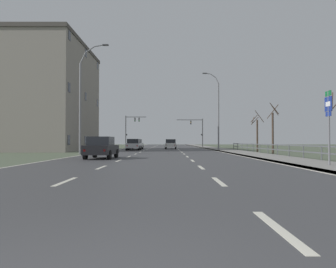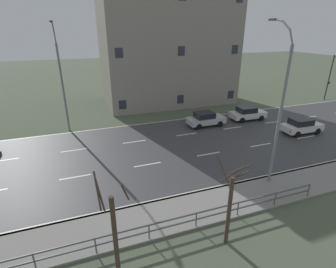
% 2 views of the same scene
% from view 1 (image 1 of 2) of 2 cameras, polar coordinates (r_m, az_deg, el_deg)
% --- Properties ---
extents(ground_plane, '(160.00, 160.00, 0.12)m').
position_cam_1_polar(ground_plane, '(50.64, -0.99, -2.75)').
color(ground_plane, '#4C5642').
extents(road_asphalt_strip, '(14.00, 120.00, 0.03)m').
position_cam_1_polar(road_asphalt_strip, '(62.63, -0.82, -2.40)').
color(road_asphalt_strip, '#3D3D3F').
rests_on(road_asphalt_strip, ground).
extents(sidewalk_right, '(3.00, 120.00, 0.12)m').
position_cam_1_polar(sidewalk_right, '(63.10, 6.87, -2.34)').
color(sidewalk_right, gray).
rests_on(sidewalk_right, ground).
extents(guardrail, '(0.07, 39.10, 1.00)m').
position_cam_1_polar(guardrail, '(27.45, 19.20, -2.33)').
color(guardrail, '#515459').
rests_on(guardrail, ground).
extents(street_lamp_midground, '(2.24, 0.24, 10.55)m').
position_cam_1_polar(street_lamp_midground, '(44.96, 8.47, 3.78)').
color(street_lamp_midground, slate).
rests_on(street_lamp_midground, ground).
extents(street_lamp_left_bank, '(2.78, 0.24, 10.58)m').
position_cam_1_polar(street_lamp_left_bank, '(32.58, -14.73, 5.65)').
color(street_lamp_left_bank, slate).
rests_on(street_lamp_left_bank, ground).
extents(highway_sign, '(0.09, 0.68, 3.66)m').
position_cam_1_polar(highway_sign, '(17.32, 25.98, 2.51)').
color(highway_sign, slate).
rests_on(highway_sign, ground).
extents(traffic_signal_right, '(5.42, 0.36, 5.92)m').
position_cam_1_polar(traffic_signal_right, '(67.99, 5.05, 1.00)').
color(traffic_signal_right, '#38383A').
rests_on(traffic_signal_right, ground).
extents(traffic_signal_left, '(4.30, 0.36, 6.50)m').
position_cam_1_polar(traffic_signal_left, '(67.97, -6.61, 1.39)').
color(traffic_signal_left, '#38383A').
rests_on(traffic_signal_left, ground).
extents(car_near_left, '(1.97, 4.17, 1.57)m').
position_cam_1_polar(car_near_left, '(51.18, -5.61, -1.76)').
color(car_near_left, silver).
rests_on(car_near_left, ground).
extents(car_near_right, '(1.86, 4.11, 1.57)m').
position_cam_1_polar(car_near_right, '(45.65, -6.09, -1.82)').
color(car_near_right, '#B7B7BC').
rests_on(car_near_right, ground).
extents(car_mid_centre, '(1.93, 4.15, 1.57)m').
position_cam_1_polar(car_mid_centre, '(23.86, -11.56, -2.31)').
color(car_mid_centre, black).
rests_on(car_mid_centre, ground).
extents(car_far_right, '(1.92, 4.15, 1.57)m').
position_cam_1_polar(car_far_right, '(53.58, 0.39, -1.74)').
color(car_far_right, silver).
rests_on(car_far_right, ground).
extents(brick_building, '(10.21, 17.91, 14.52)m').
position_cam_1_polar(brick_building, '(48.37, -19.97, 5.96)').
color(brick_building, gray).
rests_on(brick_building, ground).
extents(bare_tree_mid, '(1.18, 1.26, 5.11)m').
position_cam_1_polar(bare_tree_mid, '(34.87, 17.61, 0.59)').
color(bare_tree_mid, '#423328').
rests_on(bare_tree_mid, ground).
extents(bare_tree_far, '(1.40, 1.47, 4.83)m').
position_cam_1_polar(bare_tree_far, '(40.02, 15.06, 0.14)').
color(bare_tree_far, '#423328').
rests_on(bare_tree_far, ground).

